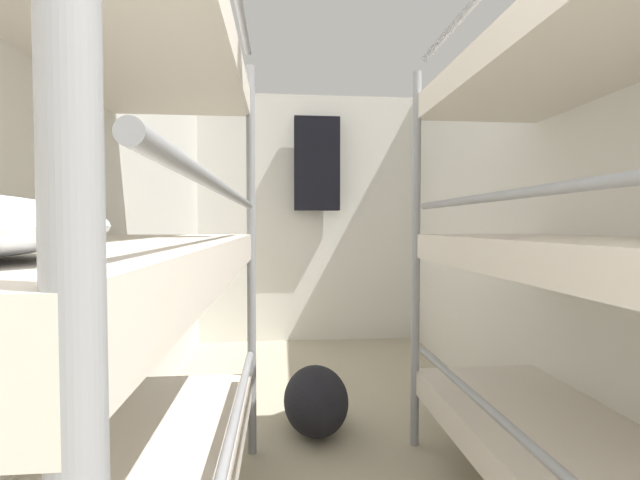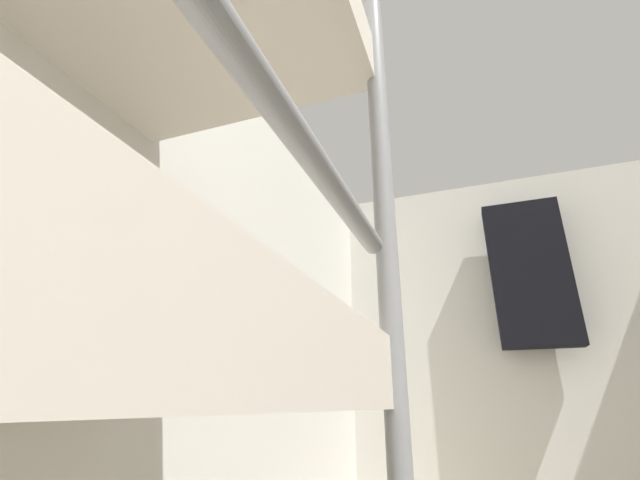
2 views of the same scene
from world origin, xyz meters
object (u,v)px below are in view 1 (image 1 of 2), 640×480
(bunk_stack_left_near, at_px, (101,261))
(bunk_stack_right_near, at_px, (629,258))
(duffel_bag, at_px, (316,400))
(hanging_coat, at_px, (317,164))

(bunk_stack_left_near, distance_m, bunk_stack_right_near, 1.50)
(duffel_bag, xyz_separation_m, hanging_coat, (0.16, 1.79, 1.58))
(bunk_stack_left_near, relative_size, duffel_bag, 3.88)
(bunk_stack_right_near, bearing_deg, hanging_coat, 102.82)
(hanging_coat, bearing_deg, bunk_stack_right_near, -77.18)
(duffel_bag, height_order, hanging_coat, hanging_coat)
(bunk_stack_right_near, xyz_separation_m, hanging_coat, (-0.68, 2.98, 0.69))
(duffel_bag, bearing_deg, hanging_coat, 85.05)
(hanging_coat, bearing_deg, bunk_stack_left_near, -105.43)
(bunk_stack_left_near, height_order, duffel_bag, bunk_stack_left_near)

